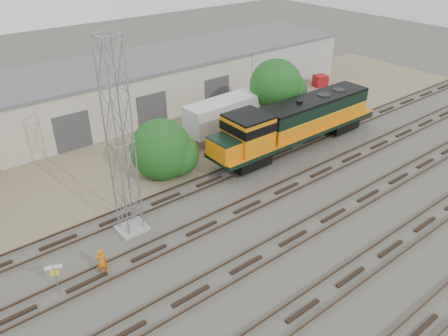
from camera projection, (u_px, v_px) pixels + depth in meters
ground at (261, 217)px, 30.13m from camera, size 140.00×140.00×0.00m
dirt_strip at (151, 142)px, 40.34m from camera, size 80.00×16.00×0.02m
tracks at (293, 238)px, 28.05m from camera, size 80.00×20.40×0.28m
warehouse at (110, 92)px, 44.49m from camera, size 58.40×10.40×5.30m
locomotive at (295, 123)px, 38.08m from camera, size 18.13×3.18×4.36m
signal_tower at (121, 145)px, 25.96m from camera, size 1.88×1.88×12.71m
sign_post at (55, 274)px, 23.11m from camera, size 0.85×0.37×2.18m
worker at (101, 262)px, 24.90m from camera, size 0.73×0.55×1.81m
semi_trailer at (245, 108)px, 41.44m from camera, size 12.49×3.03×3.81m
dumpster_blue at (279, 86)px, 51.84m from camera, size 1.69×1.60×1.50m
dumpster_red at (320, 81)px, 53.65m from camera, size 1.83×1.76×1.40m
tree_mid at (165, 151)px, 34.39m from camera, size 5.17×4.92×4.92m
tree_east at (279, 87)px, 41.43m from camera, size 5.26×5.01×6.76m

